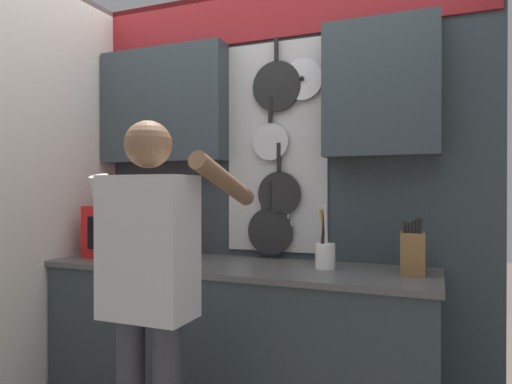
{
  "coord_description": "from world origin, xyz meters",
  "views": [
    {
      "loc": [
        1.03,
        -2.24,
        1.33
      ],
      "look_at": [
        0.04,
        0.2,
        1.31
      ],
      "focal_mm": 32.0,
      "sensor_mm": 36.0,
      "label": 1
    }
  ],
  "objects": [
    {
      "name": "base_cabinet_counter",
      "position": [
        0.0,
        -0.0,
        0.46
      ],
      "size": [
        2.09,
        0.62,
        0.92
      ],
      "color": "#2D383D",
      "rests_on": "ground_plane"
    },
    {
      "name": "back_wall_unit",
      "position": [
        -0.02,
        0.28,
        1.52
      ],
      "size": [
        2.66,
        0.2,
        2.53
      ],
      "color": "#2D383D",
      "rests_on": "ground_plane"
    },
    {
      "name": "side_wall",
      "position": [
        -1.07,
        -0.4,
        1.27
      ],
      "size": [
        0.04,
        1.6,
        2.53
      ],
      "color": "silver",
      "rests_on": "ground_plane"
    },
    {
      "name": "microwave",
      "position": [
        -0.7,
        0.05,
        1.07
      ],
      "size": [
        0.48,
        0.39,
        0.3
      ],
      "color": "red",
      "rests_on": "base_cabinet_counter"
    },
    {
      "name": "knife_block",
      "position": [
        0.91,
        0.05,
        1.03
      ],
      "size": [
        0.12,
        0.15,
        0.27
      ],
      "color": "brown",
      "rests_on": "base_cabinet_counter"
    },
    {
      "name": "utensil_crock",
      "position": [
        0.48,
        0.05,
        1.01
      ],
      "size": [
        0.1,
        0.1,
        0.33
      ],
      "color": "white",
      "rests_on": "base_cabinet_counter"
    },
    {
      "name": "person",
      "position": [
        -0.1,
        -0.64,
        0.96
      ],
      "size": [
        0.54,
        0.62,
        1.61
      ],
      "color": "#383842",
      "rests_on": "ground_plane"
    }
  ]
}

